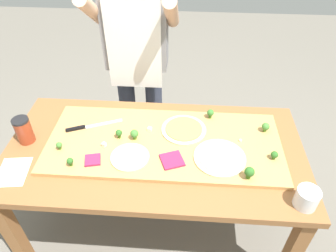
# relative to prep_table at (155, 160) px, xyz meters

# --- Properties ---
(ground_plane) EXTENTS (8.00, 8.00, 0.00)m
(ground_plane) POSITION_rel_prep_table_xyz_m (0.00, 0.00, -0.65)
(ground_plane) COLOR #6B665B
(prep_table) EXTENTS (1.64, 0.83, 0.75)m
(prep_table) POSITION_rel_prep_table_xyz_m (0.00, 0.00, 0.00)
(prep_table) COLOR brown
(prep_table) RESTS_ON ground
(cutting_board) EXTENTS (1.29, 0.56, 0.02)m
(cutting_board) POSITION_rel_prep_table_xyz_m (0.05, 0.04, 0.11)
(cutting_board) COLOR tan
(cutting_board) RESTS_ON prep_table
(chefs_knife) EXTENTS (0.31, 0.14, 0.02)m
(chefs_knife) POSITION_rel_prep_table_xyz_m (-0.41, 0.12, 0.12)
(chefs_knife) COLOR #B7BABF
(chefs_knife) RESTS_ON cutting_board
(pizza_whole_pesto_green) EXTENTS (0.26, 0.26, 0.02)m
(pizza_whole_pesto_green) POSITION_rel_prep_table_xyz_m (0.16, 0.13, 0.12)
(pizza_whole_pesto_green) COLOR beige
(pizza_whole_pesto_green) RESTS_ON cutting_board
(pizza_whole_white_garlic) EXTENTS (0.20, 0.20, 0.02)m
(pizza_whole_white_garlic) POSITION_rel_prep_table_xyz_m (-0.12, -0.10, 0.12)
(pizza_whole_white_garlic) COLOR beige
(pizza_whole_white_garlic) RESTS_ON cutting_board
(pizza_whole_cheese_artichoke) EXTENTS (0.27, 0.27, 0.02)m
(pizza_whole_cheese_artichoke) POSITION_rel_prep_table_xyz_m (0.35, -0.07, 0.12)
(pizza_whole_cheese_artichoke) COLOR beige
(pizza_whole_cheese_artichoke) RESTS_ON cutting_board
(pizza_slice_far_right) EXTENTS (0.14, 0.14, 0.01)m
(pizza_slice_far_right) POSITION_rel_prep_table_xyz_m (0.10, -0.11, 0.12)
(pizza_slice_far_right) COLOR #9E234C
(pizza_slice_far_right) RESTS_ON cutting_board
(pizza_slice_far_left) EXTENTS (0.09, 0.09, 0.01)m
(pizza_slice_far_left) POSITION_rel_prep_table_xyz_m (-0.31, -0.14, 0.12)
(pizza_slice_far_left) COLOR #9E234C
(pizza_slice_far_left) RESTS_ON cutting_board
(broccoli_floret_back_right) EXTENTS (0.03, 0.03, 0.05)m
(broccoli_floret_back_right) POSITION_rel_prep_table_xyz_m (-0.41, -0.18, 0.15)
(broccoli_floret_back_right) COLOR #366618
(broccoli_floret_back_right) RESTS_ON cutting_board
(broccoli_floret_center_left) EXTENTS (0.03, 0.03, 0.05)m
(broccoli_floret_center_left) POSITION_rel_prep_table_xyz_m (-0.50, -0.07, 0.15)
(broccoli_floret_center_left) COLOR #487A23
(broccoli_floret_center_left) RESTS_ON cutting_board
(broccoli_floret_back_left) EXTENTS (0.04, 0.04, 0.05)m
(broccoli_floret_back_left) POSITION_rel_prep_table_xyz_m (0.63, -0.06, 0.15)
(broccoli_floret_back_left) COLOR #366618
(broccoli_floret_back_left) RESTS_ON cutting_board
(broccoli_floret_front_left) EXTENTS (0.04, 0.04, 0.06)m
(broccoli_floret_front_left) POSITION_rel_prep_table_xyz_m (0.31, 0.26, 0.15)
(broccoli_floret_front_left) COLOR #3F7220
(broccoli_floret_front_left) RESTS_ON cutting_board
(broccoli_floret_center_right) EXTENTS (0.05, 0.05, 0.06)m
(broccoli_floret_center_right) POSITION_rel_prep_table_xyz_m (-0.11, 0.04, 0.15)
(broccoli_floret_center_right) COLOR #487A23
(broccoli_floret_center_right) RESTS_ON cutting_board
(broccoli_floret_front_mid) EXTENTS (0.05, 0.05, 0.07)m
(broccoli_floret_front_mid) POSITION_rel_prep_table_xyz_m (0.48, -0.20, 0.16)
(broccoli_floret_front_mid) COLOR #366618
(broccoli_floret_front_mid) RESTS_ON cutting_board
(broccoli_floret_front_right) EXTENTS (0.04, 0.04, 0.05)m
(broccoli_floret_front_right) POSITION_rel_prep_table_xyz_m (-0.20, 0.05, 0.15)
(broccoli_floret_front_right) COLOR #366618
(broccoli_floret_front_right) RESTS_ON cutting_board
(broccoli_floret_back_mid) EXTENTS (0.04, 0.04, 0.06)m
(broccoli_floret_back_mid) POSITION_rel_prep_table_xyz_m (0.62, 0.16, 0.15)
(broccoli_floret_back_mid) COLOR #487A23
(broccoli_floret_back_mid) RESTS_ON cutting_board
(cheese_crumble_a) EXTENTS (0.02, 0.02, 0.01)m
(cheese_crumble_a) POSITION_rel_prep_table_xyz_m (0.47, 0.06, 0.12)
(cheese_crumble_a) COLOR silver
(cheese_crumble_a) RESTS_ON cutting_board
(cheese_crumble_b) EXTENTS (0.03, 0.03, 0.02)m
(cheese_crumble_b) POSITION_rel_prep_table_xyz_m (-0.27, -0.02, 0.13)
(cheese_crumble_b) COLOR white
(cheese_crumble_b) RESTS_ON cutting_board
(cheese_crumble_c) EXTENTS (0.03, 0.03, 0.02)m
(cheese_crumble_c) POSITION_rel_prep_table_xyz_m (-0.04, 0.12, 0.13)
(cheese_crumble_c) COLOR white
(cheese_crumble_c) RESTS_ON cutting_board
(flour_cup) EXTENTS (0.11, 0.11, 0.10)m
(flour_cup) POSITION_rel_prep_table_xyz_m (0.73, -0.32, 0.14)
(flour_cup) COLOR white
(flour_cup) RESTS_ON prep_table
(sauce_jar) EXTENTS (0.09, 0.09, 0.15)m
(sauce_jar) POSITION_rel_prep_table_xyz_m (-0.72, 0.01, 0.17)
(sauce_jar) COLOR #99381E
(sauce_jar) RESTS_ON prep_table
(recipe_note) EXTENTS (0.17, 0.21, 0.00)m
(recipe_note) POSITION_rel_prep_table_xyz_m (-0.70, -0.22, 0.10)
(recipe_note) COLOR white
(recipe_note) RESTS_ON prep_table
(cook_center) EXTENTS (0.54, 0.39, 1.67)m
(cook_center) POSITION_rel_prep_table_xyz_m (-0.17, 0.64, 0.35)
(cook_center) COLOR #333847
(cook_center) RESTS_ON ground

